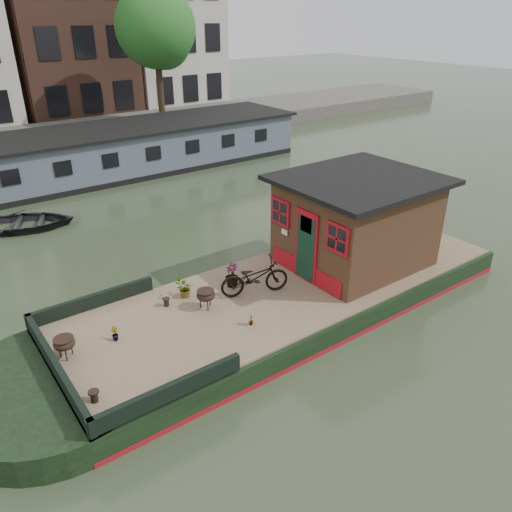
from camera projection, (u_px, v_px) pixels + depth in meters
ground at (291, 306)px, 13.05m from camera, size 120.00×120.00×0.00m
houseboat_hull at (250, 313)px, 12.22m from camera, size 14.01×4.02×0.60m
houseboat_deck at (292, 285)px, 12.77m from camera, size 11.80×3.80×0.05m
bow_bulwark at (99, 351)px, 9.99m from camera, size 3.00×4.00×0.35m
cabin at (356, 220)px, 13.38m from camera, size 4.00×3.50×2.42m
bicycle at (255, 277)px, 12.16m from camera, size 1.81×1.11×0.90m
potted_plant_b at (115, 334)px, 10.55m from camera, size 0.16×0.19×0.31m
potted_plant_c at (185, 289)px, 12.09m from camera, size 0.55×0.54×0.47m
potted_plant_d at (232, 275)px, 12.55m from camera, size 0.37×0.37×0.62m
potted_plant_e at (251, 319)px, 11.05m from camera, size 0.16×0.19×0.31m
brazier_front at (206, 299)px, 11.65m from camera, size 0.55×0.55×0.47m
brazier_rear at (65, 348)px, 9.99m from camera, size 0.57×0.57×0.46m
bollard_port at (166, 302)px, 11.79m from camera, size 0.18×0.18×0.20m
bollard_stbd at (94, 396)px, 8.90m from camera, size 0.20×0.20×0.23m
dinghy at (22, 219)px, 17.47m from camera, size 4.15×3.63×0.72m
far_houseboat at (94, 156)px, 22.72m from camera, size 20.40×4.40×2.11m
quay at (54, 140)px, 27.63m from camera, size 60.00×6.00×0.90m
tree_right at (157, 31)px, 27.45m from camera, size 4.40×4.40×7.40m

